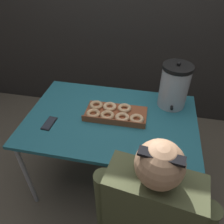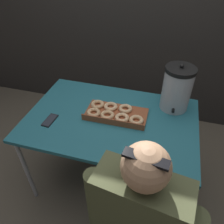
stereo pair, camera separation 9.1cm
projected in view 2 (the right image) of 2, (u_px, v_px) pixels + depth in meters
The scene contains 5 objects.
ground_plane at pixel (111, 176), 2.08m from camera, with size 12.00×12.00×0.00m, color brown.
folding_table at pixel (111, 123), 1.65m from camera, with size 1.25×0.83×0.73m.
donut_box at pixel (114, 113), 1.63m from camera, with size 0.47×0.25×0.05m.
coffee_urn at pixel (177, 88), 1.62m from camera, with size 0.22×0.25×0.37m.
cell_phone at pixel (50, 120), 1.59m from camera, with size 0.07×0.14×0.01m.
Camera 2 is at (0.34, -1.18, 1.78)m, focal length 35.00 mm.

